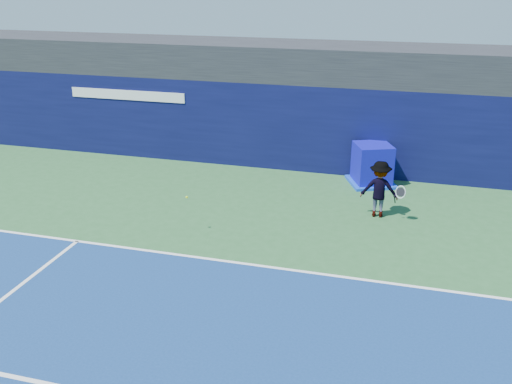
% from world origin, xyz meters
% --- Properties ---
extents(ground, '(80.00, 80.00, 0.00)m').
position_xyz_m(ground, '(0.00, 0.00, 0.00)').
color(ground, '#285A2E').
rests_on(ground, ground).
extents(baseline, '(24.00, 0.10, 0.01)m').
position_xyz_m(baseline, '(0.00, 3.00, 0.01)').
color(baseline, white).
rests_on(baseline, ground).
extents(stadium_band, '(36.00, 3.00, 1.20)m').
position_xyz_m(stadium_band, '(0.00, 11.50, 3.60)').
color(stadium_band, black).
rests_on(stadium_band, back_wall_assembly).
extents(back_wall_assembly, '(36.00, 1.03, 3.00)m').
position_xyz_m(back_wall_assembly, '(-0.00, 10.50, 1.50)').
color(back_wall_assembly, '#090C35').
rests_on(back_wall_assembly, ground).
extents(equipment_cart, '(1.83, 1.83, 1.34)m').
position_xyz_m(equipment_cart, '(1.98, 9.46, 0.61)').
color(equipment_cart, '#0D0B9D').
rests_on(equipment_cart, ground).
extents(tennis_player, '(1.27, 0.70, 1.64)m').
position_xyz_m(tennis_player, '(2.40, 6.81, 0.82)').
color(tennis_player, white).
rests_on(tennis_player, ground).
extents(tennis_ball, '(0.07, 0.07, 0.07)m').
position_xyz_m(tennis_ball, '(-2.42, 4.31, 1.02)').
color(tennis_ball, '#C4E018').
rests_on(tennis_ball, ground).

